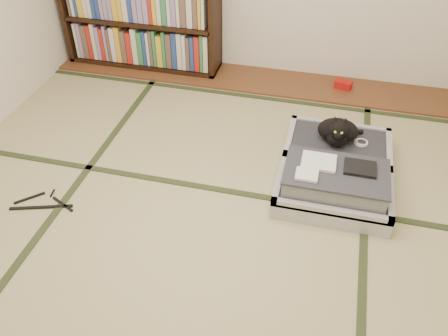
# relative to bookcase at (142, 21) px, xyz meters

# --- Properties ---
(floor) EXTENTS (4.50, 4.50, 0.00)m
(floor) POSITION_rel_bookcase_xyz_m (1.19, -2.07, -0.45)
(floor) COLOR tan
(floor) RESTS_ON ground
(wood_strip) EXTENTS (4.00, 0.50, 0.02)m
(wood_strip) POSITION_rel_bookcase_xyz_m (1.19, -0.07, -0.44)
(wood_strip) COLOR brown
(wood_strip) RESTS_ON ground
(red_item) EXTENTS (0.17, 0.13, 0.07)m
(red_item) POSITION_rel_bookcase_xyz_m (1.96, -0.04, -0.40)
(red_item) COLOR #AE100D
(red_item) RESTS_ON wood_strip
(room_shell) EXTENTS (4.50, 4.50, 4.50)m
(room_shell) POSITION_rel_bookcase_xyz_m (1.19, -2.07, 1.01)
(room_shell) COLOR white
(room_shell) RESTS_ON ground
(tatami_borders) EXTENTS (4.00, 4.50, 0.01)m
(tatami_borders) POSITION_rel_bookcase_xyz_m (1.19, -1.57, -0.45)
(tatami_borders) COLOR #2D381E
(tatami_borders) RESTS_ON ground
(bookcase) EXTENTS (1.50, 0.34, 0.97)m
(bookcase) POSITION_rel_bookcase_xyz_m (0.00, 0.00, 0.00)
(bookcase) COLOR black
(bookcase) RESTS_ON wood_strip
(suitcase) EXTENTS (0.77, 1.02, 0.30)m
(suitcase) POSITION_rel_bookcase_xyz_m (1.97, -1.40, -0.35)
(suitcase) COLOR silver
(suitcase) RESTS_ON floor
(cat) EXTENTS (0.34, 0.34, 0.28)m
(cat) POSITION_rel_bookcase_xyz_m (1.95, -1.10, -0.20)
(cat) COLOR black
(cat) RESTS_ON suitcase
(cable_coil) EXTENTS (0.11, 0.11, 0.03)m
(cable_coil) POSITION_rel_bookcase_xyz_m (2.13, -1.07, -0.29)
(cable_coil) COLOR white
(cable_coil) RESTS_ON suitcase
(hanger) EXTENTS (0.43, 0.26, 0.01)m
(hanger) POSITION_rel_bookcase_xyz_m (0.08, -2.10, -0.44)
(hanger) COLOR black
(hanger) RESTS_ON floor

